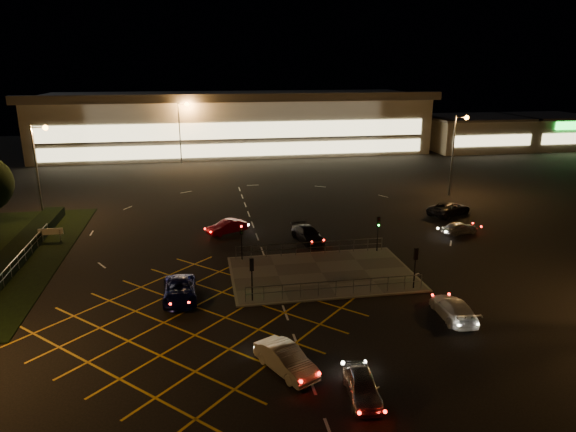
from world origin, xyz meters
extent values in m
plane|color=black|center=(0.00, 0.00, 0.00)|extent=(180.00, 180.00, 0.00)
cube|color=#4C4944|center=(2.00, -2.00, 0.06)|extent=(14.00, 9.00, 0.12)
cube|color=black|center=(-23.00, 6.00, 0.50)|extent=(2.00, 26.00, 1.00)
cube|color=beige|center=(0.00, 62.00, 5.00)|extent=(70.00, 25.00, 10.00)
cube|color=slate|center=(0.00, 62.00, 10.20)|extent=(72.00, 26.50, 0.60)
cube|color=#FFEAA5|center=(0.00, 49.45, 5.00)|extent=(66.00, 0.20, 3.00)
cube|color=#FFEAA5|center=(0.00, 49.45, 1.80)|extent=(66.00, 0.20, 2.20)
cube|color=beige|center=(46.00, 54.00, 3.00)|extent=(18.00, 14.00, 6.00)
cube|color=slate|center=(46.00, 54.00, 6.15)|extent=(18.80, 14.80, 0.40)
cube|color=#FFEAA5|center=(46.00, 46.95, 2.60)|extent=(15.30, 0.20, 2.00)
cube|color=beige|center=(62.00, 54.00, 3.00)|extent=(14.00, 14.00, 6.00)
cube|color=slate|center=(62.00, 54.00, 6.15)|extent=(14.80, 14.80, 0.40)
cube|color=#FFEAA5|center=(62.00, 46.95, 2.60)|extent=(11.90, 0.20, 2.00)
cube|color=#19E533|center=(62.00, 46.85, 5.00)|extent=(7.00, 0.30, 1.40)
cylinder|color=slate|center=(-24.00, 18.00, 5.00)|extent=(0.20, 0.20, 10.00)
cylinder|color=slate|center=(-23.30, 18.00, 9.80)|extent=(1.40, 0.12, 0.12)
sphere|color=orange|center=(-22.60, 18.00, 9.75)|extent=(0.56, 0.56, 0.56)
cylinder|color=slate|center=(24.00, 20.00, 5.00)|extent=(0.20, 0.20, 10.00)
cylinder|color=slate|center=(24.70, 20.00, 9.80)|extent=(1.40, 0.12, 0.12)
sphere|color=orange|center=(25.40, 20.00, 9.75)|extent=(0.56, 0.56, 0.56)
cylinder|color=slate|center=(-10.00, 48.00, 5.00)|extent=(0.20, 0.20, 10.00)
cylinder|color=slate|center=(-9.30, 48.00, 9.80)|extent=(1.40, 0.12, 0.12)
sphere|color=orange|center=(-8.60, 48.00, 9.75)|extent=(0.56, 0.56, 0.56)
cylinder|color=slate|center=(30.00, 50.00, 5.00)|extent=(0.20, 0.20, 10.00)
cylinder|color=slate|center=(30.70, 50.00, 9.80)|extent=(1.40, 0.12, 0.12)
sphere|color=orange|center=(31.40, 50.00, 9.75)|extent=(0.56, 0.56, 0.56)
cylinder|color=black|center=(-4.00, -6.00, 1.62)|extent=(0.10, 0.10, 3.00)
cube|color=black|center=(-4.00, -6.00, 2.82)|extent=(0.28, 0.18, 0.90)
sphere|color=#19FF33|center=(-4.00, -5.87, 2.82)|extent=(0.16, 0.16, 0.16)
cylinder|color=black|center=(8.00, -6.00, 1.62)|extent=(0.10, 0.10, 3.00)
cube|color=black|center=(8.00, -6.00, 2.82)|extent=(0.28, 0.18, 0.90)
sphere|color=#19FF33|center=(8.00, -5.87, 2.82)|extent=(0.16, 0.16, 0.16)
cylinder|color=black|center=(-4.00, 2.00, 1.62)|extent=(0.10, 0.10, 3.00)
cube|color=black|center=(-4.00, 2.00, 2.82)|extent=(0.28, 0.18, 0.90)
sphere|color=#FF0C0C|center=(-4.00, 1.87, 2.82)|extent=(0.16, 0.16, 0.16)
cylinder|color=black|center=(8.00, 2.00, 1.62)|extent=(0.10, 0.10, 3.00)
cube|color=black|center=(8.00, 2.00, 2.82)|extent=(0.28, 0.18, 0.90)
sphere|color=#19FF33|center=(8.00, 1.87, 2.82)|extent=(0.16, 0.16, 0.16)
imported|color=#B1B3B8|center=(0.24, -17.65, 0.65)|extent=(1.90, 3.95, 1.30)
imported|color=silver|center=(-3.12, -14.70, 0.70)|extent=(3.24, 4.47, 1.40)
imported|color=#0C0F4C|center=(-9.01, -4.69, 0.69)|extent=(2.40, 5.01, 1.38)
imported|color=black|center=(2.57, 5.90, 0.68)|extent=(2.91, 5.03, 1.37)
imported|color=silver|center=(17.68, 5.40, 0.62)|extent=(3.86, 2.13, 1.24)
imported|color=maroon|center=(-4.79, 9.63, 0.66)|extent=(4.21, 2.99, 1.32)
imported|color=black|center=(19.75, 11.67, 0.75)|extent=(5.94, 4.68, 1.50)
imported|color=silver|center=(8.75, -10.67, 0.67)|extent=(2.13, 4.70, 1.34)
camera|label=1|loc=(-7.28, -38.76, 16.07)|focal=32.00mm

